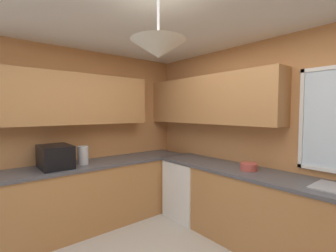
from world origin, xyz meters
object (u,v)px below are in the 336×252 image
at_px(microwave, 55,157).
at_px(bowl, 249,167).
at_px(kettle, 83,155).
at_px(dishwasher, 190,189).

height_order(microwave, bowl, microwave).
bearing_deg(bowl, kettle, -138.61).
height_order(microwave, kettle, microwave).
bearing_deg(bowl, microwave, -132.68).
xyz_separation_m(dishwasher, kettle, (-0.64, -1.41, 0.60)).
relative_size(microwave, bowl, 2.38).
distance_m(dishwasher, bowl, 1.12).
xyz_separation_m(microwave, kettle, (0.02, 0.35, -0.02)).
distance_m(microwave, bowl, 2.43).
xyz_separation_m(dishwasher, microwave, (-0.66, -1.76, 0.62)).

